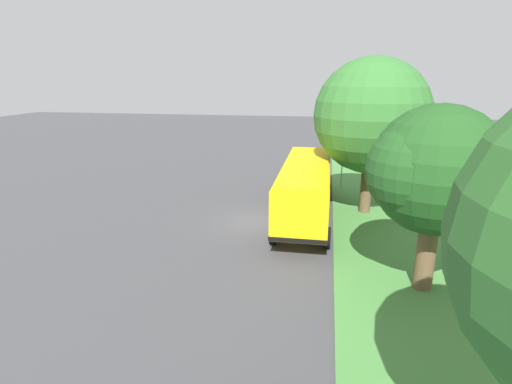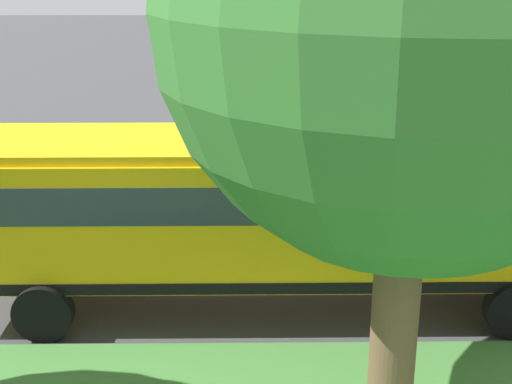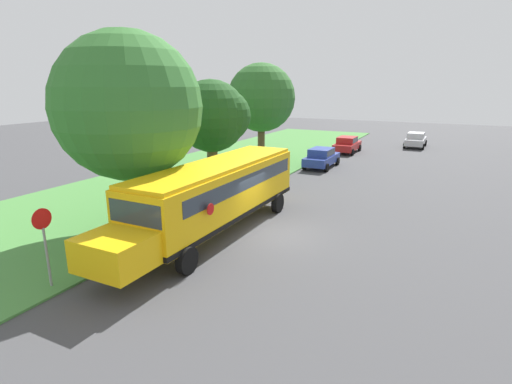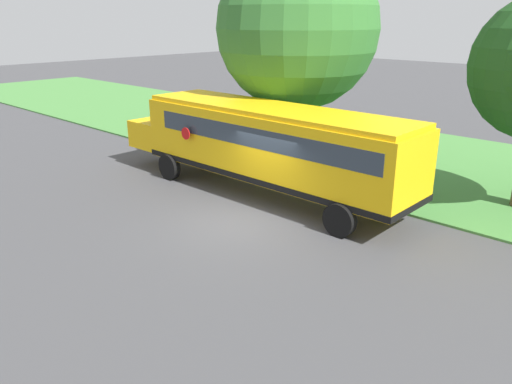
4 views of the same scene
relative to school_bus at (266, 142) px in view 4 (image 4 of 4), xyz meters
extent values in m
plane|color=#424244|center=(2.45, 1.12, -1.92)|extent=(120.00, 120.00, 0.00)
cube|color=#47843D|center=(-7.55, 1.12, -1.88)|extent=(12.00, 80.00, 0.08)
cube|color=yellow|center=(0.00, 0.29, -0.02)|extent=(2.50, 10.50, 2.20)
cube|color=yellow|center=(0.00, -5.91, -0.57)|extent=(2.20, 1.90, 1.10)
cube|color=yellow|center=(0.00, 0.29, 1.16)|extent=(2.35, 10.29, 0.16)
cube|color=black|center=(0.00, 0.29, -1.00)|extent=(2.54, 10.54, 0.20)
cube|color=#2D3842|center=(0.00, 0.59, 0.44)|extent=(2.53, 9.24, 0.64)
cube|color=#2D3842|center=(0.00, -4.91, 0.44)|extent=(2.25, 0.12, 0.80)
cylinder|color=red|center=(1.43, -2.60, 0.13)|extent=(0.03, 0.44, 0.44)
cylinder|color=black|center=(1.25, -3.91, -1.42)|extent=(0.30, 1.00, 1.00)
cylinder|color=black|center=(-1.25, -3.91, -1.42)|extent=(0.30, 1.00, 1.00)
cylinder|color=black|center=(1.25, 3.96, -1.42)|extent=(0.30, 1.00, 1.00)
cylinder|color=black|center=(-1.25, 3.96, -1.42)|extent=(0.30, 1.00, 1.00)
cylinder|color=brown|center=(-3.36, -1.42, -0.31)|extent=(0.64, 0.64, 3.22)
sphere|color=#33702D|center=(-3.36, -1.42, 3.66)|extent=(6.29, 6.29, 6.29)
sphere|color=#33702D|center=(-2.61, -2.18, 3.46)|extent=(4.04, 4.04, 4.04)
cylinder|color=gray|center=(-2.15, -6.77, -0.87)|extent=(0.08, 0.08, 2.10)
cylinder|color=red|center=(-2.15, -6.77, 0.48)|extent=(0.03, 0.68, 0.68)
camera|label=1|loc=(-1.03, 21.31, 5.73)|focal=28.00mm
camera|label=2|loc=(-11.86, 0.56, 4.28)|focal=50.00mm
camera|label=3|loc=(9.26, -14.33, 4.58)|focal=28.00mm
camera|label=4|loc=(12.56, 11.21, 4.08)|focal=35.00mm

